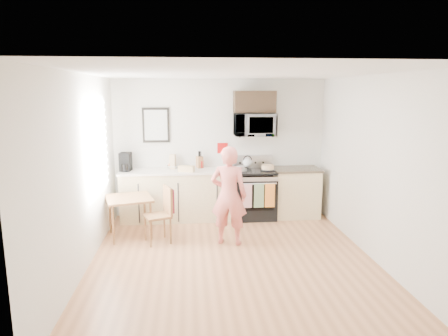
{
  "coord_description": "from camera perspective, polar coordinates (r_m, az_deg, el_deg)",
  "views": [
    {
      "loc": [
        -0.61,
        -5.27,
        2.36
      ],
      "look_at": [
        -0.04,
        1.0,
        1.16
      ],
      "focal_mm": 32.0,
      "sensor_mm": 36.0,
      "label": 1
    }
  ],
  "objects": [
    {
      "name": "right_wall",
      "position": [
        5.97,
        20.8,
        -0.1
      ],
      "size": [
        0.04,
        4.6,
        2.6
      ],
      "primitive_type": "cube",
      "color": "silver",
      "rests_on": "floor"
    },
    {
      "name": "floor",
      "position": [
        5.8,
        1.31,
        -13.16
      ],
      "size": [
        4.6,
        4.6,
        0.0
      ],
      "primitive_type": "plane",
      "color": "#975E3A",
      "rests_on": "ground"
    },
    {
      "name": "front_wall",
      "position": [
        3.21,
        6.1,
        -8.48
      ],
      "size": [
        4.0,
        0.04,
        2.6
      ],
      "primitive_type": "cube",
      "color": "silver",
      "rests_on": "floor"
    },
    {
      "name": "chair",
      "position": [
        6.41,
        -8.45,
        -5.42
      ],
      "size": [
        0.52,
        0.49,
        0.9
      ],
      "rotation": [
        0.0,
        0.0,
        0.36
      ],
      "color": "brown",
      "rests_on": "floor"
    },
    {
      "name": "bread_bag",
      "position": [
        7.24,
        -5.4,
        -0.1
      ],
      "size": [
        0.31,
        0.22,
        0.1
      ],
      "primitive_type": "cube",
      "rotation": [
        0.0,
        0.0,
        -0.32
      ],
      "color": "tan",
      "rests_on": "countertop_left"
    },
    {
      "name": "milk_carton",
      "position": [
        7.52,
        -7.33,
        0.91
      ],
      "size": [
        0.13,
        0.13,
        0.27
      ],
      "primitive_type": "cube",
      "rotation": [
        0.0,
        0.0,
        -0.26
      ],
      "color": "tan",
      "rests_on": "countertop_left"
    },
    {
      "name": "ceiling",
      "position": [
        5.31,
        1.43,
        13.43
      ],
      "size": [
        4.0,
        4.6,
        0.04
      ],
      "primitive_type": "cube",
      "color": "white",
      "rests_on": "back_wall"
    },
    {
      "name": "wall_art",
      "position": [
        7.59,
        -9.7,
        6.06
      ],
      "size": [
        0.5,
        0.04,
        0.65
      ],
      "color": "black",
      "rests_on": "back_wall"
    },
    {
      "name": "dining_table",
      "position": [
        6.73,
        -13.39,
        -4.73
      ],
      "size": [
        0.76,
        0.76,
        0.66
      ],
      "rotation": [
        0.0,
        0.0,
        0.27
      ],
      "color": "brown",
      "rests_on": "floor"
    },
    {
      "name": "cabinet_left",
      "position": [
        7.52,
        -6.5,
        -3.97
      ],
      "size": [
        2.1,
        0.6,
        0.9
      ],
      "primitive_type": "cube",
      "color": "#CDB583",
      "rests_on": "floor"
    },
    {
      "name": "knife_block",
      "position": [
        7.58,
        -3.52,
        0.85
      ],
      "size": [
        0.14,
        0.17,
        0.22
      ],
      "primitive_type": "cube",
      "rotation": [
        0.0,
        0.0,
        0.34
      ],
      "color": "brown",
      "rests_on": "countertop_left"
    },
    {
      "name": "microwave",
      "position": [
        7.48,
        4.39,
        6.19
      ],
      "size": [
        0.76,
        0.51,
        0.42
      ],
      "primitive_type": "imported",
      "color": "#B5B6BA",
      "rests_on": "back_wall"
    },
    {
      "name": "kettle",
      "position": [
        7.67,
        3.38,
        0.79
      ],
      "size": [
        0.19,
        0.19,
        0.24
      ],
      "color": "silver",
      "rests_on": "range"
    },
    {
      "name": "pot",
      "position": [
        7.36,
        2.59,
        -0.03
      ],
      "size": [
        0.19,
        0.32,
        0.1
      ],
      "rotation": [
        0.0,
        0.0,
        0.38
      ],
      "color": "#B5B6BA",
      "rests_on": "range"
    },
    {
      "name": "utensil_crock",
      "position": [
        7.57,
        -3.34,
        1.01
      ],
      "size": [
        0.11,
        0.11,
        0.33
      ],
      "color": "#A20D0D",
      "rests_on": "countertop_left"
    },
    {
      "name": "cake",
      "position": [
        7.48,
        6.27,
        0.05
      ],
      "size": [
        0.28,
        0.28,
        0.09
      ],
      "color": "black",
      "rests_on": "range"
    },
    {
      "name": "range",
      "position": [
        7.6,
        4.37,
        -3.88
      ],
      "size": [
        0.76,
        0.7,
        1.16
      ],
      "color": "black",
      "rests_on": "floor"
    },
    {
      "name": "back_wall",
      "position": [
        7.67,
        -0.59,
        2.88
      ],
      "size": [
        4.0,
        0.04,
        2.6
      ],
      "primitive_type": "cube",
      "color": "silver",
      "rests_on": "floor"
    },
    {
      "name": "cabinet_right",
      "position": [
        7.79,
        10.17,
        -3.55
      ],
      "size": [
        0.84,
        0.6,
        0.9
      ],
      "primitive_type": "cube",
      "color": "#CDB583",
      "rests_on": "floor"
    },
    {
      "name": "upper_cabinet",
      "position": [
        7.5,
        4.38,
        9.42
      ],
      "size": [
        0.76,
        0.35,
        0.4
      ],
      "primitive_type": "cube",
      "color": "black",
      "rests_on": "back_wall"
    },
    {
      "name": "window",
      "position": [
        6.27,
        -17.65,
        2.9
      ],
      "size": [
        0.06,
        1.4,
        1.5
      ],
      "color": "white",
      "rests_on": "left_wall"
    },
    {
      "name": "countertop_right",
      "position": [
        7.68,
        10.29,
        -0.15
      ],
      "size": [
        0.88,
        0.64,
        0.04
      ],
      "primitive_type": "cube",
      "color": "black",
      "rests_on": "cabinet_right"
    },
    {
      "name": "countertop_left",
      "position": [
        7.41,
        -6.57,
        -0.45
      ],
      "size": [
        2.14,
        0.64,
        0.04
      ],
      "primitive_type": "cube",
      "color": "beige",
      "rests_on": "cabinet_left"
    },
    {
      "name": "left_wall",
      "position": [
        5.55,
        -19.61,
        -0.81
      ],
      "size": [
        0.04,
        4.6,
        2.6
      ],
      "primitive_type": "cube",
      "color": "silver",
      "rests_on": "floor"
    },
    {
      "name": "wall_trivet",
      "position": [
        7.66,
        -0.21,
        2.86
      ],
      "size": [
        0.2,
        0.02,
        0.2
      ],
      "primitive_type": "cube",
      "color": "#A20D0D",
      "rests_on": "back_wall"
    },
    {
      "name": "coffee_maker",
      "position": [
        7.48,
        -13.89,
        0.79
      ],
      "size": [
        0.21,
        0.29,
        0.34
      ],
      "rotation": [
        0.0,
        0.0,
        -0.12
      ],
      "color": "black",
      "rests_on": "countertop_left"
    },
    {
      "name": "fruit_bowl",
      "position": [
        7.59,
        -7.27,
        0.27
      ],
      "size": [
        0.28,
        0.28,
        0.11
      ],
      "color": "silver",
      "rests_on": "countertop_left"
    },
    {
      "name": "person",
      "position": [
        6.2,
        0.69,
        -3.96
      ],
      "size": [
        0.65,
        0.51,
        1.56
      ],
      "primitive_type": "imported",
      "rotation": [
        0.0,
        0.0,
        2.87
      ],
      "color": "#BF4034",
      "rests_on": "floor"
    }
  ]
}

